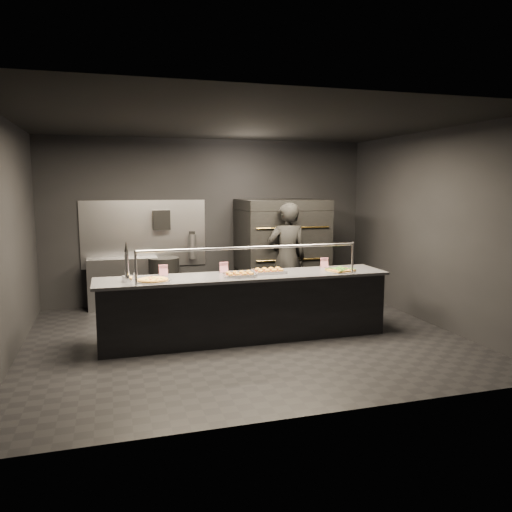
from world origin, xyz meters
name	(u,v)px	position (x,y,z in m)	size (l,w,h in m)	color
room	(242,234)	(-0.02, 0.05, 1.50)	(6.04, 6.00, 3.00)	black
service_counter	(245,307)	(0.00, 0.00, 0.46)	(4.10, 0.78, 1.37)	black
pizza_oven	(281,251)	(1.20, 1.90, 0.97)	(1.50, 1.23, 1.91)	black
prep_shelf	(123,283)	(-1.60, 2.32, 0.45)	(1.20, 0.35, 0.90)	#99999E
towel_dispenser	(161,220)	(-0.90, 2.39, 1.55)	(0.30, 0.20, 0.35)	black
fire_extinguisher	(192,246)	(-0.35, 2.40, 1.06)	(0.14, 0.14, 0.51)	#B2B2B7
beer_tap	(127,270)	(-1.60, -0.04, 1.07)	(0.14, 0.20, 0.53)	silver
round_pizza	(153,280)	(-1.28, -0.11, 0.94)	(0.46, 0.46, 0.03)	silver
slider_tray_a	(240,274)	(-0.10, -0.09, 0.95)	(0.48, 0.39, 0.07)	silver
slider_tray_b	(269,271)	(0.37, 0.06, 0.95)	(0.45, 0.33, 0.07)	silver
square_pizza	(340,270)	(1.40, -0.13, 0.94)	(0.42, 0.42, 0.05)	silver
condiment_jar	(130,276)	(-1.56, 0.10, 0.97)	(0.16, 0.06, 0.10)	silver
tent_cards	(240,266)	(0.00, 0.28, 1.00)	(2.55, 0.04, 0.15)	white
trash_bin	(164,283)	(-0.90, 2.17, 0.45)	(0.54, 0.54, 0.90)	black
worker	(287,258)	(1.05, 1.19, 0.94)	(0.69, 0.45, 1.88)	black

